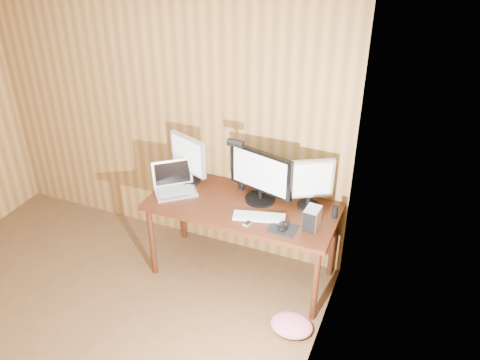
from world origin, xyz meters
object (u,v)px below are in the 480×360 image
Objects in this scene: monitor_right at (310,182)px; desk_lamp at (238,157)px; monitor_center at (261,175)px; laptop at (174,184)px; keyboard at (259,217)px; phone at (248,223)px; mouse at (283,226)px; monitor_left at (188,158)px; speaker at (335,212)px; hard_drive at (312,218)px; desk at (245,212)px.

desk_lamp is at bearing 153.76° from monitor_right.
laptop is at bearing -155.49° from monitor_center.
phone is (-0.05, -0.11, -0.00)m from keyboard.
monitor_left is at bearing 176.64° from mouse.
mouse is at bearing -138.10° from speaker.
keyboard is at bearing -47.97° from desk_lamp.
phone is (-0.28, -0.04, -0.02)m from mouse.
mouse is 0.69× the size of hard_drive.
desk_lamp is (-0.52, 0.35, 0.34)m from mouse.
phone is (0.03, -0.36, -0.24)m from monitor_center.
monitor_right reaches higher than laptop.
desk is 3.64× the size of keyboard.
keyboard is (0.08, -0.25, -0.23)m from monitor_center.
desk is 3.62× the size of laptop.
monitor_center reaches higher than mouse.
hard_drive is at bearing -8.53° from monitor_center.
monitor_right reaches higher than mouse.
keyboard reaches higher than phone.
monitor_left is 1.09m from mouse.
desk_lamp is at bearing 17.81° from monitor_left.
monitor_left is at bearing 151.85° from monitor_right.
speaker is at bearing 12.93° from monitor_center.
desk is 0.38m from monitor_center.
desk is at bearing 127.31° from phone.
monitor_left reaches higher than monitor_right.
desk_lamp is at bearing -172.89° from monitor_center.
laptop is 4.10× the size of speaker.
monitor_center is 3.38× the size of hard_drive.
monitor_left reaches higher than hard_drive.
laptop is at bearing 175.84° from phone.
desk_lamp is (-0.21, 0.03, 0.12)m from monitor_center.
monitor_left reaches higher than phone.
phone is 0.93× the size of speaker.
laptop is 1.01× the size of keyboard.
desk is 3.64× the size of monitor_right.
hard_drive reaches higher than desk.
desk_lamp is (0.48, -0.01, 0.12)m from monitor_left.
monitor_center is 0.78m from laptop.
monitor_center is 0.49m from mouse.
desk_lamp is (-0.29, 0.28, 0.35)m from keyboard.
monitor_center is at bearing 93.63° from keyboard.
monitor_center is 4.87× the size of mouse.
speaker is at bearing -45.70° from monitor_right.
monitor_left is 3.75× the size of mouse.
desk_lamp is (-0.85, 0.04, 0.31)m from speaker.
hard_drive is at bearing -23.39° from desk_lamp.
monitor_left is 0.86m from phone.
desk is at bearing 10.14° from monitor_left.
keyboard is (0.78, -0.29, -0.23)m from monitor_left.
hard_drive is at bearing 7.44° from monitor_left.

